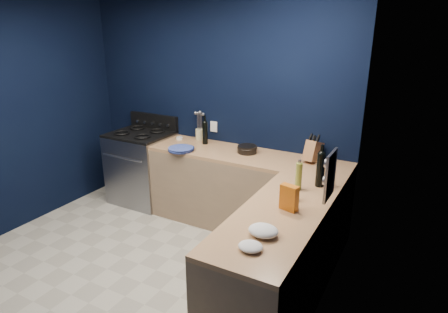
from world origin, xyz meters
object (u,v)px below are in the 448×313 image
Objects in this scene: plate_stack at (181,149)px; knife_block at (313,151)px; utensil_crock at (200,134)px; crouton_bag at (289,198)px; gas_range at (142,168)px.

knife_block reaches higher than plate_stack.
crouton_bag reaches higher than utensil_crock.
knife_block is 1.21m from crouton_bag.
knife_block is 1.06× the size of crouton_bag.
crouton_bag is (1.60, -0.83, 0.09)m from plate_stack.
utensil_crock is at bearing 154.72° from crouton_bag.
crouton_bag is (2.40, -1.05, 0.54)m from gas_range.
plate_stack is at bearing -152.38° from knife_block.
crouton_bag is at bearing -27.31° from plate_stack.
crouton_bag reaches higher than gas_range.
utensil_crock is 0.62× the size of knife_block.
gas_range is 0.95m from utensil_crock.
gas_range is at bearing 169.77° from crouton_bag.
plate_stack is 2.15× the size of utensil_crock.
knife_block is at bearing 3.94° from gas_range.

